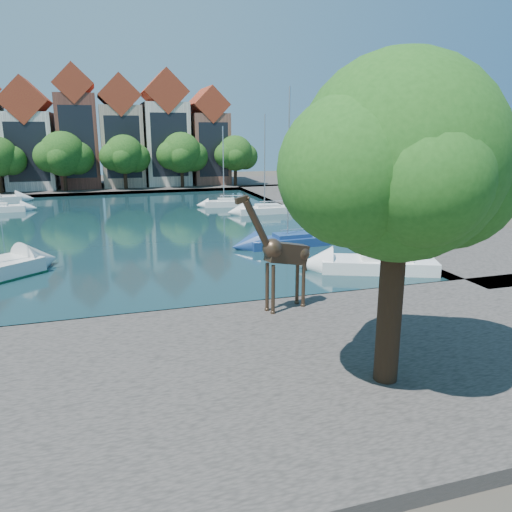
% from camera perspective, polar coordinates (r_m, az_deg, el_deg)
% --- Properties ---
extents(ground, '(160.00, 160.00, 0.00)m').
position_cam_1_polar(ground, '(24.12, -13.10, -7.37)').
color(ground, '#38332B').
rests_on(ground, ground).
extents(water_basin, '(38.00, 50.00, 0.08)m').
position_cam_1_polar(water_basin, '(47.26, -15.34, 3.18)').
color(water_basin, black).
rests_on(water_basin, ground).
extents(near_quay, '(50.00, 14.00, 0.50)m').
position_cam_1_polar(near_quay, '(17.67, -11.34, -14.78)').
color(near_quay, '#4C4642').
rests_on(near_quay, ground).
extents(far_quay, '(60.00, 16.00, 0.50)m').
position_cam_1_polar(far_quay, '(78.91, -16.27, 7.58)').
color(far_quay, '#4C4642').
rests_on(far_quay, ground).
extents(right_quay, '(14.00, 52.00, 0.50)m').
position_cam_1_polar(right_quay, '(54.01, 12.24, 4.94)').
color(right_quay, '#4C4642').
rests_on(right_quay, ground).
extents(plane_tree, '(8.32, 6.40, 10.62)m').
position_cam_1_polar(plane_tree, '(16.12, 16.49, 9.87)').
color(plane_tree, '#332114').
rests_on(plane_tree, near_quay).
extents(townhouse_west_inner, '(6.43, 9.18, 15.15)m').
position_cam_1_polar(townhouse_west_inner, '(78.98, -24.43, 12.07)').
color(townhouse_west_inner, silver).
rests_on(townhouse_west_inner, far_quay).
extents(townhouse_center, '(5.44, 9.18, 16.93)m').
position_cam_1_polar(townhouse_center, '(78.47, -19.68, 13.24)').
color(townhouse_center, brown).
rests_on(townhouse_center, far_quay).
extents(townhouse_east_inner, '(5.94, 9.18, 15.79)m').
position_cam_1_polar(townhouse_east_inner, '(78.50, -15.16, 13.10)').
color(townhouse_east_inner, tan).
rests_on(townhouse_east_inner, far_quay).
extents(townhouse_east_mid, '(6.43, 9.18, 16.65)m').
position_cam_1_polar(townhouse_east_mid, '(79.03, -10.34, 13.63)').
color(townhouse_east_mid, beige).
rests_on(townhouse_east_mid, far_quay).
extents(townhouse_east_end, '(5.44, 9.18, 14.43)m').
position_cam_1_polar(townhouse_east_end, '(80.10, -5.57, 13.09)').
color(townhouse_east_end, brown).
rests_on(townhouse_east_end, far_quay).
extents(far_tree_mid_west, '(7.80, 6.00, 8.00)m').
position_cam_1_polar(far_tree_mid_west, '(73.16, -21.13, 10.68)').
color(far_tree_mid_west, '#332114').
rests_on(far_tree_mid_west, far_quay).
extents(far_tree_mid_east, '(7.02, 5.40, 7.52)m').
position_cam_1_polar(far_tree_mid_east, '(73.10, -14.76, 11.03)').
color(far_tree_mid_east, '#332114').
rests_on(far_tree_mid_east, far_quay).
extents(far_tree_east, '(7.54, 5.80, 7.84)m').
position_cam_1_polar(far_tree_east, '(73.89, -8.44, 11.45)').
color(far_tree_east, '#332114').
rests_on(far_tree_east, far_quay).
extents(far_tree_far_east, '(6.76, 5.20, 7.36)m').
position_cam_1_polar(far_tree_far_east, '(75.54, -2.32, 11.53)').
color(far_tree_far_east, '#332114').
rests_on(far_tree_far_east, far_quay).
extents(giraffe_statue, '(3.82, 1.45, 5.54)m').
position_cam_1_polar(giraffe_statue, '(22.89, 2.95, 0.30)').
color(giraffe_statue, '#3E2C1F').
rests_on(giraffe_statue, near_quay).
extents(sailboat_right_a, '(7.46, 5.00, 12.78)m').
position_cam_1_polar(sailboat_right_a, '(32.18, 13.83, -0.61)').
color(sailboat_right_a, white).
rests_on(sailboat_right_a, water_basin).
extents(sailboat_right_b, '(6.29, 2.48, 11.65)m').
position_cam_1_polar(sailboat_right_b, '(38.14, 3.61, 1.96)').
color(sailboat_right_b, navy).
rests_on(sailboat_right_b, water_basin).
extents(sailboat_right_c, '(5.65, 2.03, 10.14)m').
position_cam_1_polar(sailboat_right_c, '(52.88, 0.98, 5.47)').
color(sailboat_right_c, silver).
rests_on(sailboat_right_c, water_basin).
extents(sailboat_right_d, '(4.55, 2.15, 8.98)m').
position_cam_1_polar(sailboat_right_d, '(57.63, -3.69, 6.19)').
color(sailboat_right_d, silver).
rests_on(sailboat_right_d, water_basin).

